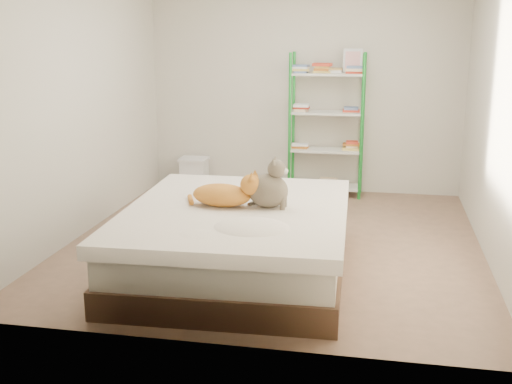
% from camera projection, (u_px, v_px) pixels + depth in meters
% --- Properties ---
extents(room, '(3.81, 4.21, 2.61)m').
position_uv_depth(room, '(276.00, 105.00, 5.79)').
color(room, '#8C6A53').
rests_on(room, ground).
extents(bed, '(1.85, 2.27, 0.56)m').
position_uv_depth(bed, '(237.00, 240.00, 5.26)').
color(bed, '#483721').
rests_on(bed, ground).
extents(orange_cat, '(0.60, 0.36, 0.23)m').
position_uv_depth(orange_cat, '(222.00, 192.00, 5.20)').
color(orange_cat, orange).
rests_on(orange_cat, bed).
extents(grey_cat, '(0.36, 0.30, 0.40)m').
position_uv_depth(grey_cat, '(268.00, 183.00, 5.14)').
color(grey_cat, '#86755C').
rests_on(grey_cat, bed).
extents(shelf_unit, '(0.88, 0.36, 1.74)m').
position_uv_depth(shelf_unit, '(327.00, 120.00, 7.61)').
color(shelf_unit, green).
rests_on(shelf_unit, ground).
extents(cardboard_box, '(0.60, 0.63, 0.39)m').
position_uv_depth(cardboard_box, '(275.00, 202.00, 6.86)').
color(cardboard_box, '#996B54').
rests_on(cardboard_box, ground).
extents(white_bin, '(0.35, 0.31, 0.39)m').
position_uv_depth(white_bin, '(194.00, 173.00, 8.07)').
color(white_bin, silver).
rests_on(white_bin, ground).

